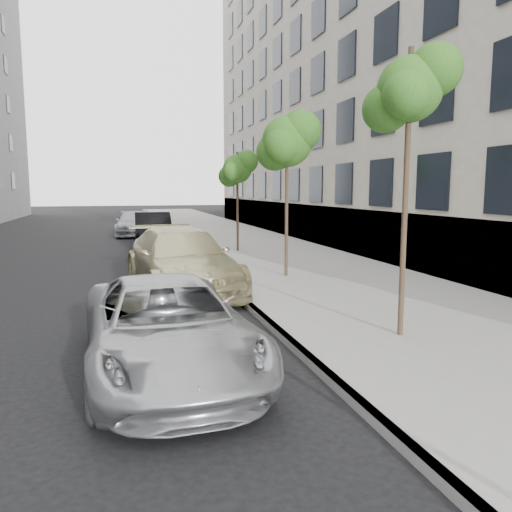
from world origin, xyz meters
name	(u,v)px	position (x,y,z in m)	size (l,w,h in m)	color
ground	(253,392)	(0.00, 0.00, 0.00)	(160.00, 160.00, 0.00)	black
sidewalk	(220,233)	(4.30, 24.00, 0.07)	(6.40, 72.00, 0.14)	gray
curb	(169,234)	(1.18, 24.00, 0.07)	(0.15, 72.00, 0.14)	#9E9B93
tree_near	(411,90)	(3.23, 1.50, 4.47)	(1.52, 1.32, 5.10)	#38281C
tree_mid	(288,141)	(3.23, 8.00, 4.20)	(1.82, 1.62, 4.96)	#38281C
tree_far	(238,169)	(3.23, 14.50, 3.63)	(1.60, 1.40, 4.29)	#38281C
minivan	(167,327)	(-1.06, 1.11, 0.71)	(2.36, 5.12, 1.42)	#ABACB0
suv	(181,260)	(-0.10, 7.21, 0.85)	(2.39, 5.88, 1.71)	beige
sedan_blue	(163,242)	(-0.10, 12.94, 0.75)	(1.76, 4.38, 1.49)	#101B35
sedan_black	(153,229)	(-0.10, 18.91, 0.82)	(1.73, 4.95, 1.63)	black
sedan_rear	(134,224)	(-0.88, 24.47, 0.72)	(2.01, 4.96, 1.44)	#93959A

